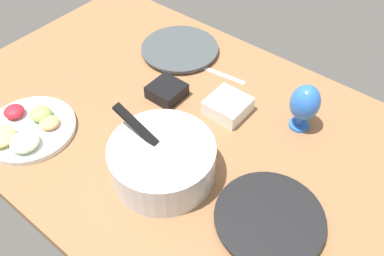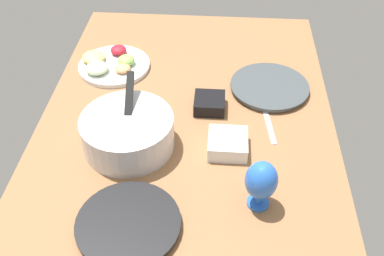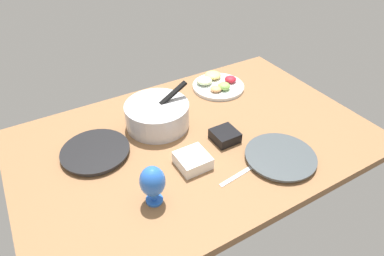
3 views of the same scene
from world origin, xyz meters
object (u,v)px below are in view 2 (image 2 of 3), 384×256
at_px(dinner_plate_left, 128,224).
at_px(dinner_plate_right, 269,87).
at_px(square_bowl_black, 209,103).
at_px(mixing_bowl, 128,131).
at_px(fruit_platter, 111,64).
at_px(hurricane_glass_blue, 261,181).
at_px(square_bowl_white, 228,143).

distance_m(dinner_plate_left, dinner_plate_right, 0.79).
distance_m(dinner_plate_left, square_bowl_black, 0.57).
relative_size(mixing_bowl, fruit_platter, 1.08).
bearing_deg(hurricane_glass_blue, dinner_plate_left, 106.67).
xyz_separation_m(dinner_plate_right, square_bowl_black, (-0.13, 0.22, 0.01)).
distance_m(hurricane_glass_blue, square_bowl_black, 0.46).
bearing_deg(square_bowl_white, dinner_plate_right, -24.72).
bearing_deg(mixing_bowl, fruit_platter, 18.91).
xyz_separation_m(mixing_bowl, square_bowl_white, (0.00, -0.33, -0.03)).
height_order(dinner_plate_left, square_bowl_white, square_bowl_white).
bearing_deg(fruit_platter, dinner_plate_left, -164.87).
distance_m(fruit_platter, hurricane_glass_blue, 0.87).
relative_size(dinner_plate_left, square_bowl_white, 2.31).
height_order(dinner_plate_left, fruit_platter, fruit_platter).
xyz_separation_m(fruit_platter, square_bowl_black, (-0.23, -0.41, 0.01)).
relative_size(dinner_plate_right, mixing_bowl, 0.96).
height_order(hurricane_glass_blue, square_bowl_black, hurricane_glass_blue).
bearing_deg(dinner_plate_left, hurricane_glass_blue, -73.33).
bearing_deg(hurricane_glass_blue, fruit_platter, 40.87).
distance_m(square_bowl_white, square_bowl_black, 0.22).
xyz_separation_m(dinner_plate_left, mixing_bowl, (0.32, 0.06, 0.05)).
distance_m(dinner_plate_left, fruit_platter, 0.79).
bearing_deg(mixing_bowl, square_bowl_black, -50.62).
relative_size(dinner_plate_left, hurricane_glass_blue, 1.78).
xyz_separation_m(hurricane_glass_blue, square_bowl_white, (0.22, 0.09, -0.07)).
height_order(dinner_plate_left, mixing_bowl, mixing_bowl).
relative_size(dinner_plate_right, square_bowl_black, 2.72).
relative_size(dinner_plate_left, square_bowl_black, 2.66).
relative_size(mixing_bowl, square_bowl_white, 2.46).
bearing_deg(square_bowl_white, fruit_platter, 47.36).
xyz_separation_m(dinner_plate_right, fruit_platter, (0.10, 0.63, 0.01)).
bearing_deg(hurricane_glass_blue, dinner_plate_right, -6.54).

